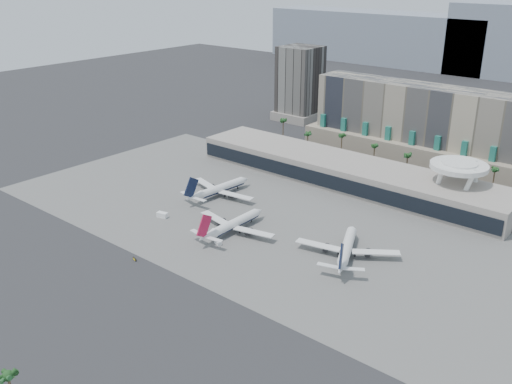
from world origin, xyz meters
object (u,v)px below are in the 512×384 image
Objects in this scene: airliner_right at (347,248)px; service_vehicle_b at (218,243)px; airliner_centre at (233,224)px; airliner_left at (219,189)px; taxiway_sign at (135,259)px; service_vehicle_a at (162,215)px.

service_vehicle_b is at bearing -175.45° from airliner_right.
airliner_centre reaches higher than service_vehicle_b.
airliner_centre is (32.30, -25.77, -0.07)m from airliner_left.
airliner_left is at bearing 118.78° from taxiway_sign.
service_vehicle_b is at bearing -17.82° from service_vehicle_a.
service_vehicle_b is (35.58, -38.49, -2.83)m from airliner_left.
taxiway_sign is at bearing -69.27° from airliner_left.
taxiway_sign is (-15.38, -30.18, -0.25)m from service_vehicle_b.
service_vehicle_a is at bearing 170.38° from airliner_right.
airliner_right is 12.82× the size of service_vehicle_b.
airliner_left is at bearing 146.14° from airliner_right.
service_vehicle_a is (-34.13, -9.40, -2.37)m from airliner_centre.
airliner_left is at bearing 140.98° from airliner_centre.
airliner_left is 8.59× the size of service_vehicle_a.
airliner_centre is 16.93× the size of taxiway_sign.
airliner_left is 13.56× the size of service_vehicle_b.
airliner_centre is at bearing 121.15° from service_vehicle_b.
service_vehicle_a is 37.56m from service_vehicle_b.
taxiway_sign is (-12.10, -42.90, -3.01)m from airliner_centre.
airliner_centre is at bearing 169.74° from airliner_right.
airliner_centre is at bearing -34.25° from airliner_left.
service_vehicle_a is 2.01× the size of taxiway_sign.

